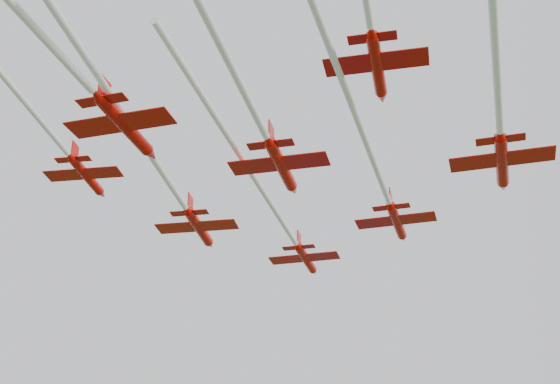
# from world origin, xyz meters

# --- Properties ---
(jet_lead) EXTENTS (10.80, 56.63, 2.71)m
(jet_lead) POSITION_xyz_m (1.05, 9.71, 60.34)
(jet_lead) COLOR red
(jet_row2_left) EXTENTS (9.21, 47.78, 2.75)m
(jet_row2_left) POSITION_xyz_m (-8.24, -2.29, 58.76)
(jet_row2_left) COLOR red
(jet_row2_right) EXTENTS (12.54, 58.78, 2.63)m
(jet_row2_right) POSITION_xyz_m (12.10, -6.14, 58.62)
(jet_row2_right) COLOR red
(jet_row3_left) EXTENTS (8.02, 63.64, 2.40)m
(jet_row3_left) POSITION_xyz_m (-18.00, -20.10, 60.88)
(jet_row3_left) COLOR red
(jet_row3_mid) EXTENTS (9.79, 53.93, 2.88)m
(jet_row3_mid) POSITION_xyz_m (2.06, -17.36, 59.10)
(jet_row3_mid) COLOR red
(jet_row3_right) EXTENTS (11.07, 47.89, 2.89)m
(jet_row3_right) POSITION_xyz_m (22.72, -14.14, 58.60)
(jet_row3_right) COLOR red
(jet_row4_left) EXTENTS (11.90, 52.70, 2.81)m
(jet_row4_left) POSITION_xyz_m (-10.57, -28.10, 58.10)
(jet_row4_left) COLOR red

